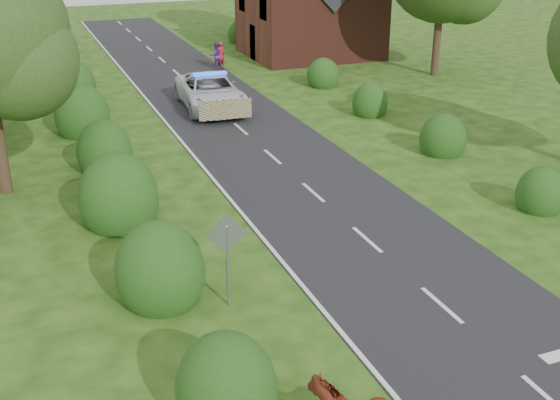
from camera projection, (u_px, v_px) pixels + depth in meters
name	position (u px, v px, depth m)	size (l,w,h in m)	color
ground	(442.00, 306.00, 17.73)	(120.00, 120.00, 0.00)	#193F0E
road	(248.00, 136.00, 30.57)	(6.00, 70.00, 0.02)	black
road_markings	(227.00, 154.00, 28.25)	(4.96, 70.00, 0.01)	white
hedgerow_left	(107.00, 163.00, 25.25)	(2.75, 50.41, 3.00)	#114911
hedgerow_right	(426.00, 131.00, 29.33)	(2.10, 45.78, 2.10)	#114911
road_sign	(227.00, 247.00, 17.11)	(1.06, 0.08, 2.53)	gray
police_van	(211.00, 92.00, 34.28)	(3.08, 6.12, 1.79)	silver
pedestrian_red	(220.00, 55.00, 42.53)	(0.60, 0.39, 1.64)	red
pedestrian_purple	(216.00, 56.00, 42.45)	(0.79, 0.61, 1.62)	#542B7B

